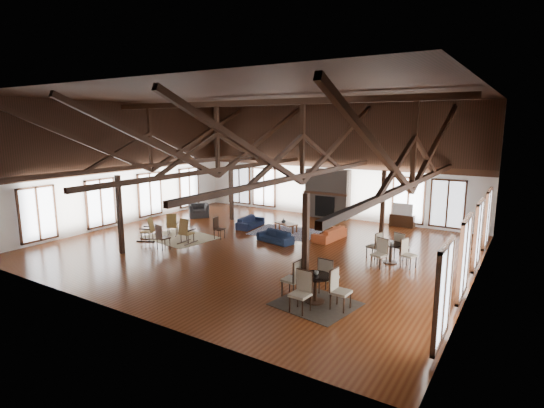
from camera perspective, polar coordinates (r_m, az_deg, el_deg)
The scene contains 31 objects.
floor at distance 17.41m, azimuth -1.92°, elevation -5.80°, with size 16.00×16.00×0.00m, color #5E2C13.
ceiling at distance 16.74m, azimuth -2.05°, elevation 14.31°, with size 16.00×14.00×0.02m, color black.
wall_back at distance 22.92m, azimuth 7.90°, elevation 5.70°, with size 16.00×0.02×6.00m, color white.
wall_front at distance 11.75m, azimuth -21.45°, elevation 0.49°, with size 16.00×0.02×6.00m, color white.
wall_left at distance 22.28m, azimuth -19.36°, elevation 5.07°, with size 0.02×14.00×6.00m, color white.
wall_right at distance 14.04m, azimuth 26.22°, elevation 1.67°, with size 0.02×14.00×6.00m, color white.
roof_truss at distance 16.73m, azimuth -2.00°, elevation 7.56°, with size 15.60×14.07×3.14m.
post_grid at distance 17.05m, azimuth -1.95°, elevation -0.88°, with size 8.16×7.16×3.05m.
fireplace at distance 22.83m, azimuth 7.46°, elevation 1.37°, with size 2.50×0.69×2.60m.
ceiling_fan at distance 15.64m, azimuth -2.53°, elevation 6.26°, with size 1.60×1.60×0.75m.
sofa_navy_front at distance 18.05m, azimuth 0.43°, elevation -4.41°, with size 1.65×0.65×0.48m, color #131E36.
sofa_navy_left at distance 20.68m, azimuth -2.93°, elevation -2.44°, with size 0.68×1.74×0.51m, color #121933.
sofa_orange at distance 18.61m, azimuth 7.75°, elevation -3.94°, with size 0.73×1.87×0.55m, color #B04722.
coffee_table at distance 19.73m, azimuth 1.91°, elevation -2.74°, with size 1.22×0.91×0.42m.
vase at distance 19.71m, azimuth 1.56°, elevation -2.27°, with size 0.20×0.20×0.21m, color #B2B2B2.
armchair at distance 23.31m, azimuth -9.83°, elevation -0.86°, with size 1.07×0.93×0.69m, color #2C2C2E.
side_table_lamp at distance 24.14m, azimuth -9.87°, elevation -0.27°, with size 0.45×0.45×1.14m.
rocking_chair_a at distance 19.59m, azimuth -13.29°, elevation -2.78°, with size 0.80×0.88×1.01m.
rocking_chair_b at distance 18.15m, azimuth -11.54°, elevation -3.68°, with size 0.49×0.85×1.07m.
rocking_chair_c at distance 18.94m, azimuth -16.22°, elevation -3.33°, with size 0.92×0.74×1.05m.
side_chair_a at distance 18.70m, azimuth -7.33°, elevation -2.98°, with size 0.45×0.45×0.95m.
side_chair_b at distance 17.42m, azimuth -14.70°, elevation -4.07°, with size 0.51×0.51×1.04m.
cafe_table_near at distance 12.11m, azimuth 5.83°, elevation -10.59°, with size 2.11×2.11×1.09m.
cafe_table_far at distance 15.92m, azimuth 15.68°, elevation -5.89°, with size 1.96×1.96×1.00m.
cup_near at distance 12.06m, azimuth 5.98°, elevation -9.18°, with size 0.13×0.13×0.10m, color #B2B2B2.
cup_far at distance 15.77m, azimuth 15.80°, elevation -5.05°, with size 0.11×0.11×0.09m, color #B2B2B2.
tv_console at distance 21.77m, azimuth 17.09°, elevation -2.14°, with size 1.17×0.44×0.58m, color black.
television at distance 21.65m, azimuth 17.21°, elevation -0.65°, with size 1.00×0.13×0.57m, color #B2B2B2.
rug_tan at distance 19.28m, azimuth -12.24°, elevation -4.40°, with size 2.91×2.29×0.01m, color #C4B688.
rug_navy at distance 19.74m, azimuth 1.82°, elevation -3.80°, with size 3.00×2.25×0.01m, color #181844.
rug_dark at distance 12.19m, azimuth 5.91°, elevation -13.20°, with size 2.07×1.88×0.01m, color black.
Camera 1 is at (9.35, -13.84, 4.91)m, focal length 28.00 mm.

